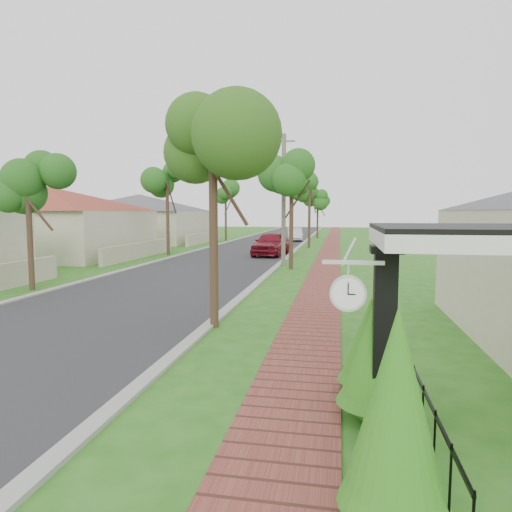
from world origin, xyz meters
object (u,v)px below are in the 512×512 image
Objects in this scene: porch_post at (384,347)px; parked_car_white at (295,234)px; near_tree at (213,146)px; parked_car_red at (271,244)px; station_clock at (348,291)px; utility_pole at (284,199)px.

porch_post is 0.63× the size of parked_car_white.
porch_post is at bearing -52.35° from near_tree.
parked_car_red is at bearing 102.08° from porch_post.
near_tree is (-3.75, 4.86, 3.47)m from porch_post.
parked_car_white is at bearing 95.25° from parked_car_red.
near_tree is at bearing 121.74° from station_clock.
station_clock is (4.52, -39.82, 1.29)m from parked_car_white.
utility_pole reaches higher than parked_car_white.
parked_car_white is 21.03m from utility_pole.
parked_car_white is 0.56× the size of utility_pole.
utility_pole is at bearing 99.40° from station_clock.
parked_car_white is at bearing 92.10° from near_tree.
porch_post is 0.54× the size of parked_car_red.
near_tree is at bearing -95.53° from parked_car_white.
porch_post is at bearing 38.89° from station_clock.
utility_pole is at bearing 101.08° from porch_post.
parked_car_red is 24.80m from station_clock.
station_clock is (3.25, -5.26, -2.64)m from near_tree.
near_tree reaches higher than station_clock.
utility_pole is at bearing -93.86° from parked_car_white.
near_tree is 13.82m from utility_pole.
utility_pole is (1.37, -20.77, 2.97)m from parked_car_white.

